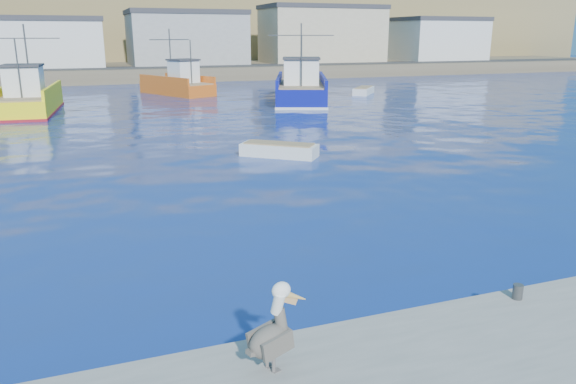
# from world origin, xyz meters

# --- Properties ---
(ground) EXTENTS (260.00, 260.00, 0.00)m
(ground) POSITION_xyz_m (0.00, 0.00, 0.00)
(ground) COLOR navy
(ground) RESTS_ON ground
(dock_bollards) EXTENTS (36.20, 0.20, 0.30)m
(dock_bollards) POSITION_xyz_m (0.60, -3.40, 0.65)
(dock_bollards) COLOR #4C4C4C
(dock_bollards) RESTS_ON dock
(far_shore) EXTENTS (200.00, 81.00, 24.00)m
(far_shore) POSITION_xyz_m (0.00, 109.20, 8.98)
(far_shore) COLOR brown
(far_shore) RESTS_ON ground
(trawler_yellow_b) EXTENTS (4.77, 10.37, 6.36)m
(trawler_yellow_b) POSITION_xyz_m (-7.96, 33.81, 0.98)
(trawler_yellow_b) COLOR yellow
(trawler_yellow_b) RESTS_ON ground
(trawler_blue) EXTENTS (8.05, 12.33, 6.56)m
(trawler_blue) POSITION_xyz_m (13.30, 33.68, 1.06)
(trawler_blue) COLOR navy
(trawler_blue) RESTS_ON ground
(boat_orange) EXTENTS (6.27, 8.91, 6.09)m
(boat_orange) POSITION_xyz_m (4.55, 43.33, 1.03)
(boat_orange) COLOR #D35916
(boat_orange) RESTS_ON ground
(skiff_mid) EXTENTS (3.56, 3.23, 0.78)m
(skiff_mid) POSITION_xyz_m (3.95, 13.16, 0.25)
(skiff_mid) COLOR silver
(skiff_mid) RESTS_ON ground
(skiff_far) EXTENTS (3.53, 3.91, 0.85)m
(skiff_far) POSITION_xyz_m (21.28, 37.35, 0.27)
(skiff_far) COLOR silver
(skiff_far) RESTS_ON ground
(pelican) EXTENTS (1.13, 0.67, 1.42)m
(pelican) POSITION_xyz_m (-2.29, -3.97, 1.10)
(pelican) COLOR #595451
(pelican) RESTS_ON dock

